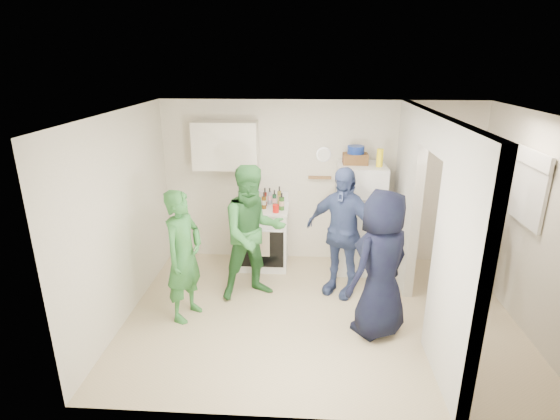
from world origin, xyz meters
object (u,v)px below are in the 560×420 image
object	(u,v)px
person_denim	(342,232)
person_nook	(468,245)
person_navy	(381,265)
person_green_left	(184,256)
wicker_basket	(355,159)
person_green_center	(253,233)
blue_bowl	(356,150)
yellow_cup_stack_top	(380,158)
fridge	(359,218)
stove	(263,237)

from	to	relation	value
person_denim	person_nook	world-z (taller)	person_denim
person_navy	person_green_left	bearing A→B (deg)	-45.43
wicker_basket	person_green_center	size ratio (longest dim) A/B	0.19
blue_bowl	person_nook	distance (m)	1.96
wicker_basket	person_green_left	distance (m)	2.77
blue_bowl	person_green_left	distance (m)	2.81
blue_bowl	person_navy	world-z (taller)	blue_bowl
yellow_cup_stack_top	blue_bowl	bearing A→B (deg)	154.89
fridge	blue_bowl	size ratio (longest dim) A/B	6.79
person_green_center	person_green_left	bearing A→B (deg)	-168.01
yellow_cup_stack_top	person_nook	world-z (taller)	yellow_cup_stack_top
stove	yellow_cup_stack_top	bearing A→B (deg)	-4.46
person_nook	person_navy	bearing A→B (deg)	-47.89
wicker_basket	yellow_cup_stack_top	distance (m)	0.36
stove	person_green_center	xyz separation A→B (m)	(-0.03, -0.92, 0.44)
fridge	person_green_center	bearing A→B (deg)	-148.87
stove	person_green_left	world-z (taller)	person_green_left
person_green_center	person_navy	bearing A→B (deg)	-50.35
person_navy	wicker_basket	bearing A→B (deg)	-125.16
stove	person_green_left	size ratio (longest dim) A/B	0.57
stove	blue_bowl	distance (m)	1.92
wicker_basket	yellow_cup_stack_top	bearing A→B (deg)	-25.11
stove	blue_bowl	bearing A→B (deg)	0.85
fridge	person_denim	xyz separation A→B (m)	(-0.31, -0.74, 0.07)
wicker_basket	person_nook	world-z (taller)	wicker_basket
person_denim	wicker_basket	bearing A→B (deg)	104.95
yellow_cup_stack_top	person_nook	bearing A→B (deg)	-37.32
wicker_basket	person_navy	size ratio (longest dim) A/B	0.20
wicker_basket	person_denim	xyz separation A→B (m)	(-0.21, -0.79, -0.82)
person_green_left	person_nook	world-z (taller)	person_green_left
stove	person_navy	world-z (taller)	person_navy
person_green_left	person_green_center	world-z (taller)	person_green_center
stove	wicker_basket	bearing A→B (deg)	0.85
stove	yellow_cup_stack_top	distance (m)	2.11
stove	person_nook	size ratio (longest dim) A/B	0.58
person_green_center	fridge	bearing A→B (deg)	6.99
wicker_basket	person_denim	distance (m)	1.16
person_green_center	person_nook	xyz separation A→B (m)	(2.75, -0.01, -0.10)
fridge	blue_bowl	bearing A→B (deg)	153.43
fridge	person_denim	size ratio (longest dim) A/B	0.92
fridge	yellow_cup_stack_top	xyz separation A→B (m)	(0.22, -0.10, 0.94)
person_green_center	person_denim	distance (m)	1.17
fridge	person_green_left	bearing A→B (deg)	-147.08
person_green_center	person_nook	size ratio (longest dim) A/B	1.12
yellow_cup_stack_top	person_denim	bearing A→B (deg)	-129.70
person_green_left	person_navy	size ratio (longest dim) A/B	0.94
wicker_basket	blue_bowl	size ratio (longest dim) A/B	1.46
stove	person_navy	size ratio (longest dim) A/B	0.54
fridge	person_denim	bearing A→B (deg)	-112.89
blue_bowl	person_nook	bearing A→B (deg)	-34.76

